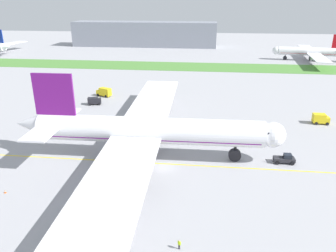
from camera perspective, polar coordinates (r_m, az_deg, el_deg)
ground_plane at (r=71.90m, az=-0.87°, el=-7.23°), size 600.00×600.00×0.00m
apron_taxi_line at (r=73.37m, az=-0.70°, el=-6.60°), size 280.00×0.36×0.01m
grass_median_strip at (r=179.42m, az=3.82°, el=10.31°), size 320.00×24.00×0.10m
airliner_foreground at (r=73.98m, az=-3.97°, el=-0.83°), size 61.45×97.89×19.22m
pushback_tug at (r=77.82m, az=19.70°, el=-5.41°), size 6.41×2.38×2.19m
ground_crew_wingwalker_port at (r=50.83m, az=1.98°, el=-19.82°), size 0.48×0.44×1.60m
traffic_cone_near_nose at (r=70.29m, az=-26.56°, el=-10.20°), size 0.36×0.36×0.58m
service_truck_baggage_loader at (r=116.14m, az=-12.73°, el=4.33°), size 4.85×3.30×2.49m
service_truck_fuel_bowser at (r=125.41m, az=-11.08°, el=5.86°), size 6.36×4.53×3.21m
service_truck_catering_van at (r=105.53m, az=25.07°, el=1.18°), size 4.61×2.73×3.02m
parked_airliner_far_centre at (r=213.32m, az=23.64°, el=11.79°), size 43.20×68.01×15.29m
terminal_building at (r=259.04m, az=-4.09°, el=15.72°), size 108.09×20.00×18.00m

